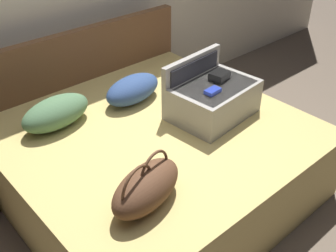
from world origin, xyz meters
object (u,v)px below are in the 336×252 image
hard_case_large (212,97)px  pillow_center_head (56,113)px  duffel_bag (146,187)px  pillow_near_headboard (133,89)px  bed (155,161)px

hard_case_large → pillow_center_head: 1.10m
pillow_center_head → hard_case_large: bearing=-34.3°
pillow_center_head → duffel_bag: bearing=-91.2°
hard_case_large → pillow_near_headboard: 0.63m
pillow_near_headboard → bed: bearing=-108.5°
hard_case_large → duffel_bag: bearing=-162.1°
bed → duffel_bag: size_ratio=3.65×
pillow_near_headboard → duffel_bag: bearing=-123.9°
hard_case_large → pillow_center_head: (-0.91, 0.62, -0.04)m
bed → pillow_near_headboard: size_ratio=3.97×
bed → pillow_near_headboard: 0.58m
bed → pillow_center_head: size_ratio=3.82×
pillow_near_headboard → pillow_center_head: 0.62m
bed → pillow_near_headboard: pillow_near_headboard is taller
bed → duffel_bag: 0.82m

